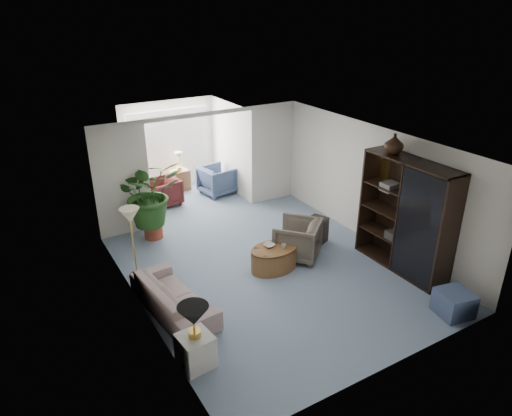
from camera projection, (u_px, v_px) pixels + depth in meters
floor at (272, 271)px, 8.95m from camera, size 6.00×6.00×0.00m
sunroom_floor at (188, 200)px, 12.17m from camera, size 2.60×2.60×0.00m
back_pier_left at (122, 181)px, 9.91m from camera, size 1.20×0.12×2.50m
back_pier_right at (272, 153)px, 11.68m from camera, size 1.20×0.12×2.50m
back_header at (201, 114)px, 10.31m from camera, size 2.60×0.12×0.10m
window_pane at (169, 138)px, 12.45m from camera, size 2.20×0.02×1.50m
window_blinds at (169, 138)px, 12.42m from camera, size 2.20×0.02×1.50m
framed_picture at (379, 167)px, 9.32m from camera, size 0.04×0.50×0.40m
sofa at (173, 297)px, 7.70m from camera, size 0.94×1.96×0.55m
end_table at (196, 350)px, 6.55m from camera, size 0.50×0.50×0.50m
table_lamp at (193, 316)px, 6.31m from camera, size 0.44×0.44×0.30m
floor_lamp at (130, 216)px, 8.30m from camera, size 0.36×0.36×0.28m
coffee_table at (274, 258)px, 8.95m from camera, size 1.17×1.17×0.45m
coffee_bowl at (269, 245)px, 8.90m from camera, size 0.25×0.25×0.05m
coffee_cup at (284, 246)px, 8.83m from camera, size 0.12×0.12×0.09m
wingback_chair at (297, 239)px, 9.30m from camera, size 1.19×1.20×0.78m
side_table_dark at (316, 231)px, 9.91m from camera, size 0.56×0.51×0.55m
entertainment_cabinet at (406, 216)px, 8.67m from camera, size 0.52×1.95×2.17m
cabinet_urn at (394, 144)px, 8.54m from camera, size 0.35×0.35×0.37m
ottoman at (454, 303)px, 7.65m from camera, size 0.62×0.62×0.42m
plant_pot at (153, 231)px, 10.17m from camera, size 0.40×0.40×0.32m
house_plant at (150, 193)px, 9.81m from camera, size 1.32×1.14×1.46m
sunroom_chair_blue at (217, 180)px, 12.41m from camera, size 0.94×0.92×0.75m
sunroom_chair_maroon at (164, 192)px, 11.73m from camera, size 0.86×0.84×0.69m
sunroom_table at (180, 180)px, 12.69m from camera, size 0.51×0.43×0.56m
shelf_clutter at (410, 219)px, 8.53m from camera, size 0.30×1.25×1.06m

